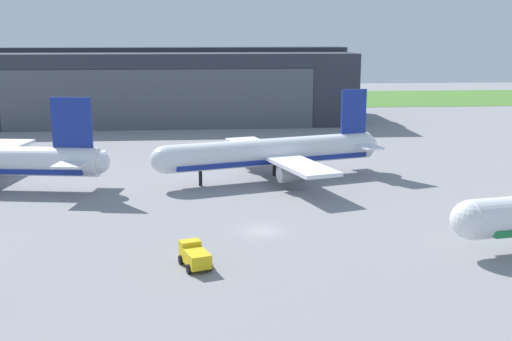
{
  "coord_description": "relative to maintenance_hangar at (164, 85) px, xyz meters",
  "views": [
    {
      "loc": [
        -6.67,
        -72.27,
        23.3
      ],
      "look_at": [
        0.28,
        12.15,
        4.78
      ],
      "focal_mm": 44.4,
      "sensor_mm": 36.0,
      "label": 1
    }
  ],
  "objects": [
    {
      "name": "ground_plane",
      "position": [
        17.49,
        -102.59,
        -9.25
      ],
      "size": [
        440.0,
        440.0,
        0.0
      ],
      "primitive_type": "plane",
      "color": "gray"
    },
    {
      "name": "pushback_tractor",
      "position": [
        9.59,
        -113.89,
        -8.04
      ],
      "size": [
        3.57,
        5.08,
        2.34
      ],
      "color": "yellow",
      "rests_on": "ground_plane"
    },
    {
      "name": "maintenance_hangar",
      "position": [
        0.0,
        0.0,
        0.0
      ],
      "size": [
        98.94,
        41.01,
        19.42
      ],
      "color": "#2D333D",
      "rests_on": "ground_plane"
    },
    {
      "name": "airliner_far_left",
      "position": [
        21.42,
        -75.53,
        -4.91
      ],
      "size": [
        37.6,
        34.02,
        14.07
      ],
      "color": "white",
      "rests_on": "ground_plane"
    },
    {
      "name": "grass_field_strip",
      "position": [
        17.49,
        49.89,
        -9.21
      ],
      "size": [
        440.0,
        56.0,
        0.08
      ],
      "primitive_type": "cube",
      "color": "#4A7D30",
      "rests_on": "ground_plane"
    }
  ]
}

